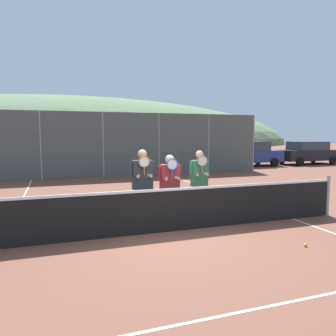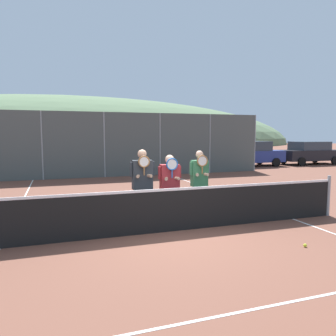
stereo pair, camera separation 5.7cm
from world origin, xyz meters
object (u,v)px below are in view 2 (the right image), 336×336
at_px(car_center, 182,154).
at_px(tennis_ball_on_court, 305,245).
at_px(player_leftmost, 142,180).
at_px(car_far_right, 309,153).
at_px(car_left_of_center, 109,156).
at_px(car_right_of_center, 249,153).
at_px(car_far_left, 23,158).
at_px(player_center_left, 170,182).
at_px(player_center_right, 199,179).

relative_size(car_center, tennis_ball_on_court, 66.97).
relative_size(player_leftmost, car_far_right, 0.41).
height_order(car_left_of_center, car_right_of_center, car_left_of_center).
bearing_deg(car_right_of_center, car_far_right, -1.54).
bearing_deg(car_far_left, player_center_left, -69.42).
height_order(player_center_right, car_left_of_center, car_left_of_center).
bearing_deg(player_leftmost, car_center, 64.47).
relative_size(player_leftmost, car_right_of_center, 0.40).
xyz_separation_m(car_far_left, tennis_ball_on_court, (6.28, -14.25, -0.90)).
bearing_deg(player_center_left, car_right_of_center, 50.04).
relative_size(car_left_of_center, tennis_ball_on_court, 59.06).
height_order(player_center_left, car_right_of_center, car_right_of_center).
bearing_deg(tennis_ball_on_court, car_right_of_center, 60.98).
distance_m(car_center, car_far_right, 10.02).
xyz_separation_m(car_right_of_center, tennis_ball_on_court, (-8.05, -14.51, -0.85)).
distance_m(car_center, tennis_ball_on_court, 14.80).
distance_m(car_right_of_center, tennis_ball_on_court, 16.62).
bearing_deg(player_center_right, car_far_right, 39.60).
distance_m(player_center_left, player_center_right, 0.84).
relative_size(player_center_right, car_far_left, 0.41).
xyz_separation_m(player_center_right, car_left_of_center, (-0.59, 11.63, -0.12)).
bearing_deg(car_left_of_center, car_far_right, 0.25).
xyz_separation_m(car_left_of_center, car_center, (4.71, 0.15, -0.01)).
relative_size(player_center_right, car_right_of_center, 0.39).
bearing_deg(tennis_ball_on_court, player_center_left, 126.19).
bearing_deg(car_center, car_far_left, -178.71).
bearing_deg(player_center_right, player_center_left, -175.61).
distance_m(car_left_of_center, car_far_right, 14.73).
relative_size(player_center_right, car_far_right, 0.39).
xyz_separation_m(player_leftmost, car_far_left, (-3.65, 11.66, -0.17)).
bearing_deg(player_center_left, car_far_right, 38.14).
bearing_deg(player_leftmost, car_far_left, 107.40).
relative_size(player_leftmost, car_center, 0.41).
bearing_deg(player_center_right, car_center, 70.73).
height_order(player_center_right, car_far_right, player_center_right).
height_order(player_center_left, tennis_ball_on_court, player_center_left).
xyz_separation_m(player_center_left, car_right_of_center, (9.97, 11.90, -0.14)).
xyz_separation_m(player_center_left, car_center, (4.96, 11.84, -0.11)).
distance_m(player_center_right, car_right_of_center, 14.94).
bearing_deg(car_right_of_center, car_far_left, -178.94).
height_order(car_far_right, tennis_ball_on_court, car_far_right).
bearing_deg(car_center, car_far_right, -0.46).
distance_m(player_center_left, car_left_of_center, 11.70).
xyz_separation_m(car_left_of_center, car_right_of_center, (9.72, 0.20, -0.04)).
distance_m(player_center_right, car_left_of_center, 11.65).
height_order(player_leftmost, car_center, player_leftmost).
distance_m(car_left_of_center, car_right_of_center, 9.72).
bearing_deg(car_center, car_left_of_center, -178.23).
distance_m(car_left_of_center, tennis_ball_on_court, 14.44).
bearing_deg(player_center_left, player_center_right, 4.39).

